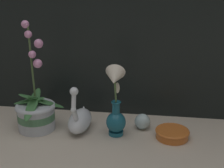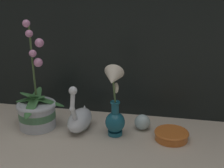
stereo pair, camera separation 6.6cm
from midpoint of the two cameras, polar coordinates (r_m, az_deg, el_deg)
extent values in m
plane|color=#BCB2A3|center=(1.24, -1.61, -10.81)|extent=(2.80, 2.80, 0.00)
cylinder|color=#B2BCCC|center=(1.37, -12.18, -5.60)|extent=(0.15, 0.15, 0.11)
cylinder|color=#477A56|center=(1.37, -12.20, -5.39)|extent=(0.16, 0.16, 0.03)
torus|color=#B2BCCC|center=(1.35, -12.32, -3.77)|extent=(0.17, 0.17, 0.02)
cylinder|color=#4C6B3D|center=(1.29, -12.86, 3.40)|extent=(0.01, 0.02, 0.33)
ellipsoid|color=#38703D|center=(1.34, -11.24, -2.83)|extent=(0.19, 0.09, 0.08)
ellipsoid|color=#38703D|center=(1.36, -11.90, -2.45)|extent=(0.05, 0.17, 0.10)
ellipsoid|color=#38703D|center=(1.35, -13.38, -2.72)|extent=(0.15, 0.06, 0.05)
ellipsoid|color=#38703D|center=(1.32, -12.82, -3.29)|extent=(0.05, 0.17, 0.09)
sphere|color=#DB8EC6|center=(1.26, -13.96, 10.67)|extent=(0.03, 0.03, 0.03)
sphere|color=#DB8EC6|center=(1.26, -13.47, 8.96)|extent=(0.03, 0.03, 0.03)
sphere|color=#DB8EC6|center=(1.26, -11.69, 7.38)|extent=(0.04, 0.04, 0.04)
sphere|color=#DB8EC6|center=(1.25, -12.83, 5.47)|extent=(0.03, 0.03, 0.03)
sphere|color=#DB8EC6|center=(1.26, -11.90, 3.86)|extent=(0.04, 0.04, 0.04)
ellipsoid|color=silver|center=(1.33, -4.49, -6.58)|extent=(0.09, 0.19, 0.08)
cone|color=silver|center=(1.39, -3.72, -4.89)|extent=(0.05, 0.06, 0.06)
cylinder|color=silver|center=(1.25, -5.44, -5.63)|extent=(0.02, 0.06, 0.08)
sphere|color=silver|center=(1.22, -5.76, -4.57)|extent=(0.02, 0.02, 0.02)
cylinder|color=silver|center=(1.21, -5.68, -2.91)|extent=(0.02, 0.04, 0.07)
sphere|color=silver|center=(1.21, -5.60, -1.24)|extent=(0.03, 0.03, 0.03)
cylinder|color=#195B75|center=(1.30, 2.03, -8.88)|extent=(0.06, 0.06, 0.02)
ellipsoid|color=#195B75|center=(1.28, 2.06, -7.01)|extent=(0.08, 0.08, 0.08)
cylinder|color=#195B75|center=(1.25, 2.09, -4.42)|extent=(0.03, 0.03, 0.05)
torus|color=#195B75|center=(1.24, 2.10, -3.38)|extent=(0.04, 0.04, 0.01)
cylinder|color=#567A47|center=(1.21, 1.98, -1.52)|extent=(0.01, 0.05, 0.10)
cone|color=white|center=(1.16, 1.79, 1.18)|extent=(0.08, 0.09, 0.10)
ellipsoid|color=white|center=(1.21, 2.35, -0.74)|extent=(0.02, 0.02, 0.04)
sphere|color=silver|center=(1.34, 6.98, -6.96)|extent=(0.07, 0.07, 0.07)
cylinder|color=#C66628|center=(1.29, 12.27, -9.19)|extent=(0.13, 0.13, 0.03)
torus|color=#C66628|center=(1.28, 12.31, -8.70)|extent=(0.14, 0.14, 0.01)
camera|label=1|loc=(0.03, -88.53, 0.51)|focal=50.00mm
camera|label=2|loc=(0.03, 91.47, -0.51)|focal=50.00mm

